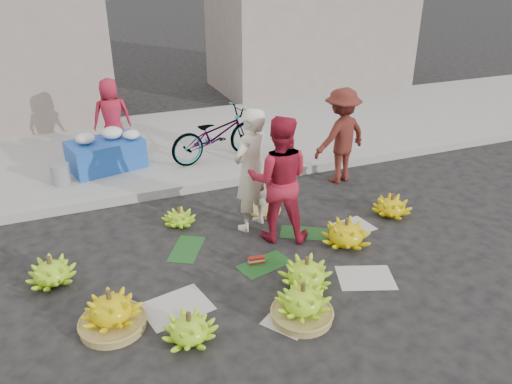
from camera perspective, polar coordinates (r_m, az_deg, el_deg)
name	(u,v)px	position (r m, az deg, el deg)	size (l,w,h in m)	color
ground	(266,255)	(6.38, 1.12, -7.17)	(80.00, 80.00, 0.00)	black
curb	(214,182)	(8.17, -4.87, 1.09)	(40.00, 0.25, 0.15)	#999690
sidewalk	(182,142)	(10.06, -8.46, 5.63)	(40.00, 4.00, 0.12)	#999690
newspaper_scatter	(293,290)	(5.78, 4.25, -11.12)	(3.20, 1.80, 0.00)	beige
banana_leaves	(253,248)	(6.50, -0.39, -6.43)	(2.00, 1.00, 0.00)	#17461A
banana_bunch_0	(111,312)	(5.36, -16.22, -13.06)	(0.74, 0.74, 0.46)	olive
banana_bunch_1	(189,328)	(5.09, -7.63, -15.20)	(0.64, 0.64, 0.34)	#7EC51C
banana_bunch_2	(302,304)	(5.30, 5.33, -12.59)	(0.68, 0.68, 0.44)	olive
banana_bunch_3	(306,273)	(5.79, 5.79, -9.15)	(0.72, 0.72, 0.37)	#7EC51C
banana_bunch_4	(346,233)	(6.61, 10.24, -4.63)	(0.78, 0.78, 0.39)	yellow
banana_bunch_5	(392,206)	(7.49, 15.23, -1.56)	(0.57, 0.57, 0.34)	yellow
banana_bunch_6	(51,271)	(6.26, -22.38, -8.40)	(0.72, 0.72, 0.35)	#7EC51C
banana_bunch_7	(179,218)	(7.06, -8.75, -2.94)	(0.44, 0.44, 0.28)	#7EC51C
basket_spare	(265,211)	(7.36, 1.00, -2.13)	(0.46, 0.46, 0.05)	olive
incense_stack	(256,260)	(6.19, 0.05, -7.79)	(0.20, 0.06, 0.08)	#AB2212
vendor_cream	(251,171)	(6.63, -0.59, 2.47)	(0.62, 0.41, 1.70)	#F1E5CB
vendor_red	(279,180)	(6.38, 2.63, 1.43)	(0.82, 0.64, 1.69)	#B71C30
man_striped	(341,136)	(8.23, 9.69, 6.32)	(1.02, 0.58, 1.57)	maroon
flower_table	(106,152)	(8.86, -16.74, 4.36)	(1.33, 1.00, 0.69)	#1948A7
grey_bucket	(60,174)	(8.52, -21.45, 1.92)	(0.29, 0.29, 0.33)	gray
flower_vendor	(112,116)	(9.43, -16.15, 8.31)	(0.67, 0.44, 1.37)	#B71C30
bicycle	(216,134)	(8.85, -4.56, 6.58)	(1.74, 0.61, 0.91)	gray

